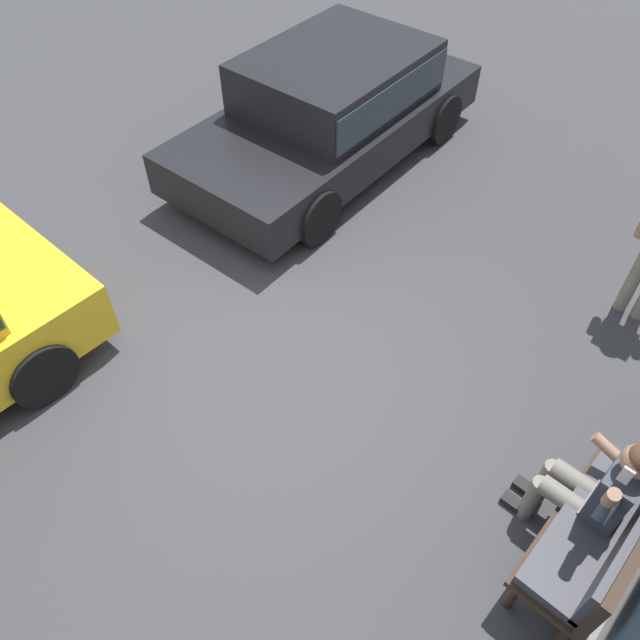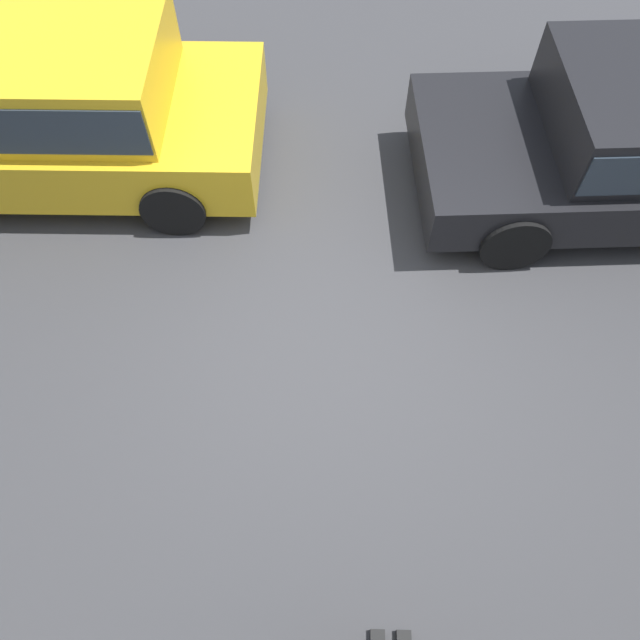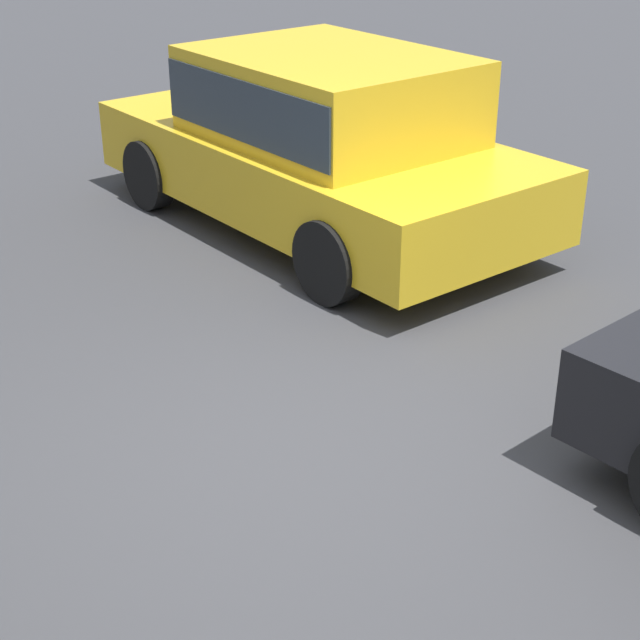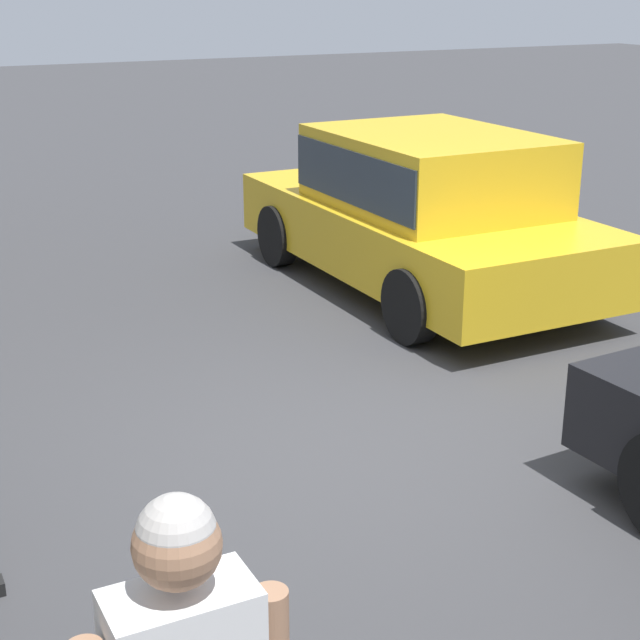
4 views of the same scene
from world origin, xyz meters
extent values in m
plane|color=#38383A|center=(0.00, 0.00, 0.00)|extent=(60.00, 60.00, 0.00)
cube|color=black|center=(-2.97, -2.05, 0.50)|extent=(4.32, 2.14, 0.51)
cylinder|color=black|center=(-1.72, -1.06, 0.32)|extent=(0.66, 0.22, 0.65)
cylinder|color=black|center=(-1.61, -2.88, 0.32)|extent=(0.66, 0.22, 0.65)
cube|color=gold|center=(2.77, -2.30, 0.53)|extent=(4.15, 1.91, 0.59)
cube|color=gold|center=(2.60, -2.30, 1.16)|extent=(2.16, 1.67, 0.67)
cube|color=#28333D|center=(2.60, -2.30, 1.16)|extent=(2.12, 1.70, 0.47)
cylinder|color=black|center=(1.48, -1.41, 0.31)|extent=(0.63, 0.18, 0.63)
cylinder|color=black|center=(1.49, -3.21, 0.31)|extent=(0.63, 0.18, 0.63)
camera|label=1|loc=(2.26, 2.60, 4.69)|focal=35.00mm
camera|label=2|loc=(-0.02, 2.60, 4.82)|focal=35.00mm
camera|label=3|loc=(-3.55, 2.60, 3.02)|focal=55.00mm
camera|label=4|loc=(-4.91, 2.60, 2.83)|focal=55.00mm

